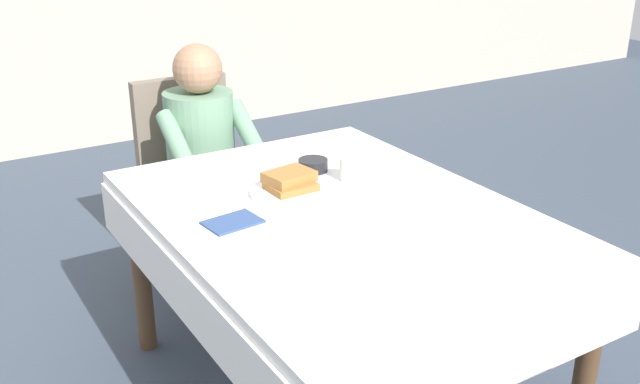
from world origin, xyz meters
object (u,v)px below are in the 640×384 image
at_px(fork_left_of_plate, 243,206).
at_px(spoon_near_edge, 327,225).
at_px(bowl_butter, 313,165).
at_px(chair_diner, 192,167).
at_px(dining_table_main, 337,235).
at_px(plate_breakfast, 291,191).
at_px(cup_coffee, 351,169).
at_px(knife_right_of_plate, 340,184).
at_px(diner_person, 204,148).
at_px(breakfast_stack, 290,181).

xyz_separation_m(fork_left_of_plate, spoon_near_edge, (0.16, -0.27, 0.00)).
bearing_deg(bowl_butter, chair_diner, 101.25).
bearing_deg(spoon_near_edge, fork_left_of_plate, 131.65).
bearing_deg(dining_table_main, plate_breakfast, 105.82).
xyz_separation_m(plate_breakfast, fork_left_of_plate, (-0.19, -0.02, -0.01)).
height_order(chair_diner, cup_coffee, chair_diner).
bearing_deg(knife_right_of_plate, diner_person, 10.62).
bearing_deg(knife_right_of_plate, spoon_near_edge, 139.32).
xyz_separation_m(bowl_butter, knife_right_of_plate, (0.01, -0.17, -0.02)).
distance_m(cup_coffee, bowl_butter, 0.17).
bearing_deg(fork_left_of_plate, knife_right_of_plate, -94.67).
distance_m(chair_diner, fork_left_of_plate, 1.03).
distance_m(chair_diner, spoon_near_edge, 1.27).
bearing_deg(dining_table_main, breakfast_stack, 104.90).
height_order(knife_right_of_plate, spoon_near_edge, same).
bearing_deg(chair_diner, spoon_near_edge, 87.51).
xyz_separation_m(bowl_butter, spoon_near_edge, (-0.22, -0.44, -0.02)).
bearing_deg(knife_right_of_plate, dining_table_main, 143.99).
bearing_deg(diner_person, fork_left_of_plate, 75.74).
bearing_deg(fork_left_of_plate, cup_coffee, -92.28).
relative_size(breakfast_stack, spoon_near_edge, 1.17).
distance_m(plate_breakfast, knife_right_of_plate, 0.19).
bearing_deg(knife_right_of_plate, fork_left_of_plate, 88.98).
xyz_separation_m(plate_breakfast, knife_right_of_plate, (0.19, -0.02, -0.01)).
distance_m(dining_table_main, diner_person, 1.01).
relative_size(diner_person, spoon_near_edge, 7.47).
bearing_deg(spoon_near_edge, chair_diner, 99.31).
bearing_deg(spoon_near_edge, plate_breakfast, 95.02).
distance_m(dining_table_main, fork_left_of_plate, 0.32).
bearing_deg(cup_coffee, spoon_near_edge, -134.23).
bearing_deg(spoon_near_edge, dining_table_main, 53.57).
height_order(chair_diner, breakfast_stack, chair_diner).
bearing_deg(dining_table_main, cup_coffee, 47.57).
distance_m(knife_right_of_plate, spoon_near_edge, 0.35).
distance_m(diner_person, fork_left_of_plate, 0.86).
xyz_separation_m(plate_breakfast, bowl_butter, (0.18, 0.15, 0.01)).
height_order(cup_coffee, knife_right_of_plate, cup_coffee).
height_order(cup_coffee, bowl_butter, cup_coffee).
relative_size(fork_left_of_plate, knife_right_of_plate, 0.90).
bearing_deg(spoon_near_edge, diner_person, 98.96).
bearing_deg(diner_person, chair_diner, -90.00).
xyz_separation_m(dining_table_main, bowl_butter, (0.12, 0.36, 0.11)).
distance_m(dining_table_main, breakfast_stack, 0.26).
bearing_deg(chair_diner, plate_breakfast, 88.81).
bearing_deg(fork_left_of_plate, spoon_near_edge, -154.83).
relative_size(dining_table_main, chair_diner, 1.64).
height_order(cup_coffee, spoon_near_edge, cup_coffee).
bearing_deg(breakfast_stack, bowl_butter, 39.00).
distance_m(dining_table_main, cup_coffee, 0.31).
height_order(bowl_butter, spoon_near_edge, bowl_butter).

